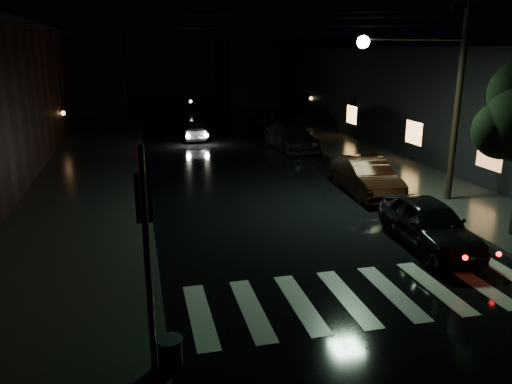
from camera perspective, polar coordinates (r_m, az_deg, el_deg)
ground at (r=11.52m, az=0.06°, el=-14.44°), size 120.00×120.00×0.00m
sidewalk_left at (r=24.50m, az=-19.37°, el=1.40°), size 6.00×44.00×0.15m
sidewalk_right at (r=27.30m, az=13.71°, el=3.27°), size 4.00×44.00×0.15m
building_right at (r=33.87m, az=21.69°, el=10.00°), size 10.00×40.00×6.00m
building_far_left at (r=55.23m, az=-22.07°, el=12.86°), size 14.00×10.00×8.00m
building_far_right at (r=57.10m, az=3.20°, el=13.51°), size 14.00×10.00×7.00m
crosswalk at (r=12.87m, az=12.88°, el=-11.39°), size 9.00×3.00×0.01m
signal_pole_corner at (r=9.25m, az=-11.03°, el=-11.93°), size 0.68×0.61×4.20m
utility_pole at (r=20.10m, az=20.69°, el=11.41°), size 4.92×0.44×8.00m
parked_car_a at (r=16.10m, az=19.16°, el=-3.40°), size 2.07×4.47×1.48m
parked_car_b at (r=21.24m, az=12.45°, el=1.75°), size 1.87×4.75×1.54m
parked_car_c at (r=30.70m, az=4.02°, el=6.39°), size 2.53×5.51×1.56m
parked_car_d at (r=37.07m, az=2.18°, el=7.96°), size 2.55×5.28×1.45m
oncoming_car at (r=34.05m, az=-7.29°, el=7.00°), size 1.47×3.93×1.28m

